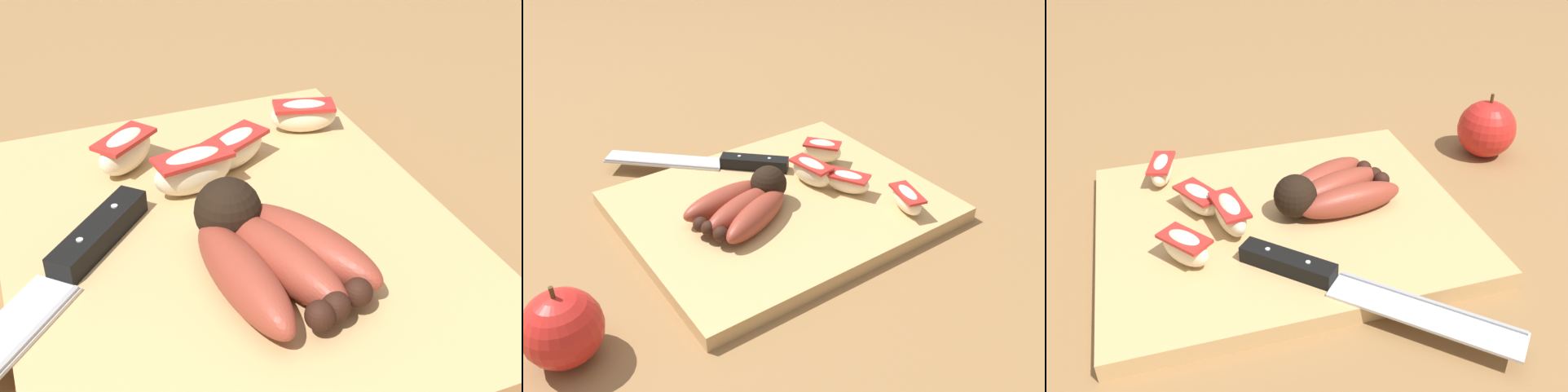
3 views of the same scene
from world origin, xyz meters
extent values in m
plane|color=olive|center=(0.00, 0.00, 0.00)|extent=(6.00, 6.00, 0.00)
cube|color=tan|center=(-0.01, -0.01, 0.01)|extent=(0.41, 0.33, 0.02)
sphere|color=black|center=(0.00, -0.02, 0.05)|extent=(0.05, 0.05, 0.05)
ellipsoid|color=brown|center=(0.06, -0.03, 0.04)|extent=(0.13, 0.05, 0.03)
sphere|color=black|center=(0.11, 0.00, 0.04)|extent=(0.02, 0.02, 0.02)
ellipsoid|color=brown|center=(0.05, 0.00, 0.04)|extent=(0.13, 0.07, 0.03)
sphere|color=black|center=(0.11, 0.01, 0.04)|extent=(0.02, 0.02, 0.02)
ellipsoid|color=brown|center=(0.05, 0.02, 0.04)|extent=(0.13, 0.08, 0.03)
sphere|color=black|center=(0.10, 0.03, 0.04)|extent=(0.02, 0.02, 0.02)
cube|color=black|center=(-0.03, -0.11, 0.03)|extent=(0.09, 0.08, 0.02)
cylinder|color=#B2B2B7|center=(-0.05, -0.09, 0.04)|extent=(0.01, 0.01, 0.00)
cylinder|color=#B2B2B7|center=(-0.02, -0.12, 0.04)|extent=(0.00, 0.01, 0.00)
ellipsoid|color=#F4E5C1|center=(-0.14, 0.10, 0.04)|extent=(0.04, 0.06, 0.03)
cube|color=red|center=(-0.14, 0.10, 0.05)|extent=(0.04, 0.06, 0.00)
ellipsoid|color=#F4E5C1|center=(-0.07, -0.02, 0.04)|extent=(0.04, 0.07, 0.04)
cube|color=red|center=(-0.07, -0.02, 0.05)|extent=(0.04, 0.07, 0.00)
ellipsoid|color=#F4E5C1|center=(-0.10, 0.02, 0.04)|extent=(0.05, 0.07, 0.03)
cube|color=red|center=(-0.10, 0.02, 0.05)|extent=(0.05, 0.06, 0.00)
ellipsoid|color=#F4E5C1|center=(-0.13, -0.07, 0.04)|extent=(0.06, 0.06, 0.04)
cube|color=red|center=(-0.13, -0.07, 0.05)|extent=(0.06, 0.06, 0.00)
camera|label=1|loc=(0.40, -0.15, 0.34)|focal=49.50mm
camera|label=2|loc=(0.35, 0.52, 0.43)|focal=38.86mm
camera|label=3|loc=(-0.14, -0.53, 0.39)|focal=39.53mm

